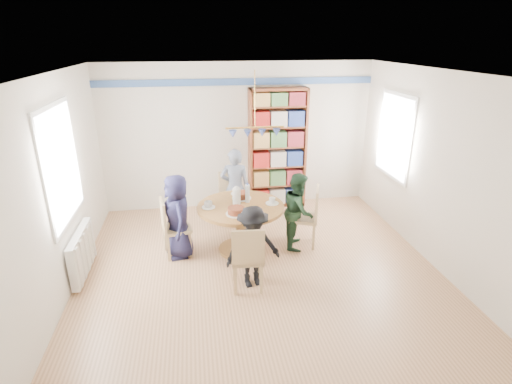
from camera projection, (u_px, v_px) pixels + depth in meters
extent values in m
plane|color=tan|center=(260.00, 271.00, 5.64)|extent=(5.00, 5.00, 0.00)
plane|color=white|center=(261.00, 73.00, 4.66)|extent=(5.00, 5.00, 0.00)
plane|color=beige|center=(238.00, 137.00, 7.45)|extent=(5.00, 0.00, 5.00)
plane|color=beige|center=(320.00, 298.00, 2.85)|extent=(5.00, 0.00, 5.00)
plane|color=beige|center=(56.00, 192.00, 4.78)|extent=(0.00, 5.00, 5.00)
plane|color=beige|center=(439.00, 172.00, 5.51)|extent=(0.00, 5.00, 5.00)
cube|color=#33538D|center=(238.00, 82.00, 7.07)|extent=(5.00, 0.02, 0.12)
cube|color=white|center=(61.00, 165.00, 4.97)|extent=(0.03, 1.32, 1.52)
cube|color=white|center=(62.00, 165.00, 4.97)|extent=(0.01, 1.20, 1.40)
cube|color=white|center=(395.00, 136.00, 6.64)|extent=(0.03, 1.12, 1.42)
cube|color=white|center=(394.00, 136.00, 6.63)|extent=(0.01, 1.00, 1.30)
cylinder|color=gold|center=(255.00, 99.00, 5.26)|extent=(0.01, 0.01, 0.75)
cylinder|color=gold|center=(255.00, 127.00, 5.39)|extent=(0.80, 0.02, 0.02)
cone|color=#3E54AF|center=(233.00, 134.00, 5.38)|extent=(0.11, 0.11, 0.10)
cone|color=#3E54AF|center=(248.00, 133.00, 5.41)|extent=(0.11, 0.11, 0.10)
cone|color=#3E54AF|center=(262.00, 133.00, 5.44)|extent=(0.11, 0.11, 0.10)
cone|color=#3E54AF|center=(276.00, 132.00, 5.46)|extent=(0.11, 0.11, 0.10)
cube|color=silver|center=(82.00, 253.00, 5.43)|extent=(0.10, 1.00, 0.60)
cube|color=silver|center=(79.00, 268.00, 5.07)|extent=(0.02, 0.06, 0.56)
cube|color=silver|center=(83.00, 260.00, 5.26)|extent=(0.02, 0.06, 0.56)
cube|color=silver|center=(87.00, 252.00, 5.44)|extent=(0.02, 0.06, 0.56)
cube|color=silver|center=(90.00, 245.00, 5.63)|extent=(0.02, 0.06, 0.56)
cube|color=silver|center=(93.00, 239.00, 5.81)|extent=(0.02, 0.06, 0.56)
cylinder|color=olive|center=(241.00, 207.00, 5.95)|extent=(1.30, 1.30, 0.05)
cylinder|color=olive|center=(241.00, 230.00, 6.08)|extent=(0.16, 0.16, 0.70)
cylinder|color=olive|center=(241.00, 249.00, 6.20)|extent=(0.70, 0.70, 0.04)
cube|color=tan|center=(177.00, 229.00, 5.94)|extent=(0.46, 0.46, 0.05)
cube|color=tan|center=(163.00, 216.00, 5.80)|extent=(0.11, 0.40, 0.47)
cube|color=tan|center=(190.00, 245.00, 5.93)|extent=(0.04, 0.04, 0.41)
cube|color=tan|center=(187.00, 236.00, 6.21)|extent=(0.04, 0.04, 0.41)
cube|color=tan|center=(169.00, 249.00, 5.83)|extent=(0.04, 0.04, 0.41)
cube|color=tan|center=(166.00, 239.00, 6.12)|extent=(0.04, 0.04, 0.41)
cube|color=tan|center=(304.00, 218.00, 6.23)|extent=(0.54, 0.54, 0.05)
cube|color=tan|center=(317.00, 204.00, 6.11)|extent=(0.17, 0.41, 0.50)
cube|color=tan|center=(293.00, 226.00, 6.50)|extent=(0.05, 0.05, 0.43)
cube|color=tan|center=(291.00, 236.00, 6.19)|extent=(0.05, 0.05, 0.43)
cube|color=tan|center=(314.00, 227.00, 6.45)|extent=(0.05, 0.05, 0.43)
cube|color=tan|center=(313.00, 237.00, 6.13)|extent=(0.05, 0.05, 0.43)
cube|color=tan|center=(233.00, 200.00, 6.96)|extent=(0.46, 0.46, 0.05)
cube|color=tan|center=(230.00, 184.00, 7.03)|extent=(0.40, 0.11, 0.48)
cube|color=tan|center=(226.00, 217.00, 6.85)|extent=(0.04, 0.04, 0.41)
cube|color=tan|center=(245.00, 214.00, 6.95)|extent=(0.04, 0.04, 0.41)
cube|color=tan|center=(222.00, 210.00, 7.14)|extent=(0.04, 0.04, 0.41)
cube|color=tan|center=(239.00, 207.00, 7.23)|extent=(0.04, 0.04, 0.41)
cube|color=tan|center=(247.00, 258.00, 5.14)|extent=(0.43, 0.43, 0.05)
cube|color=tan|center=(248.00, 248.00, 4.88)|extent=(0.41, 0.06, 0.48)
cube|color=tan|center=(259.00, 266.00, 5.39)|extent=(0.04, 0.04, 0.42)
cube|color=tan|center=(234.00, 267.00, 5.36)|extent=(0.04, 0.04, 0.42)
cube|color=tan|center=(261.00, 279.00, 5.08)|extent=(0.04, 0.04, 0.42)
cube|color=tan|center=(235.00, 281.00, 5.05)|extent=(0.04, 0.04, 0.42)
imported|color=#1C1C3E|center=(178.00, 217.00, 5.84)|extent=(0.54, 0.70, 1.28)
imported|color=#19331F|center=(299.00, 210.00, 6.14)|extent=(0.60, 0.69, 1.20)
imported|color=gray|center=(235.00, 188.00, 6.81)|extent=(0.55, 0.40, 1.37)
imported|color=black|center=(253.00, 247.00, 5.14)|extent=(0.80, 0.55, 1.13)
cube|color=brown|center=(250.00, 150.00, 7.41)|extent=(0.04, 0.32, 2.25)
cube|color=brown|center=(304.00, 148.00, 7.56)|extent=(0.04, 0.32, 2.25)
cube|color=brown|center=(278.00, 89.00, 7.09)|extent=(1.07, 0.32, 0.04)
cube|color=brown|center=(276.00, 203.00, 7.89)|extent=(1.07, 0.32, 0.06)
cube|color=brown|center=(276.00, 147.00, 7.63)|extent=(1.07, 0.02, 2.25)
cube|color=brown|center=(277.00, 184.00, 7.74)|extent=(1.01, 0.30, 0.03)
cube|color=brown|center=(277.00, 166.00, 7.61)|extent=(1.01, 0.30, 0.03)
cube|color=brown|center=(277.00, 146.00, 7.47)|extent=(1.01, 0.30, 0.03)
cube|color=brown|center=(278.00, 127.00, 7.33)|extent=(1.01, 0.30, 0.03)
cube|color=brown|center=(278.00, 106.00, 7.20)|extent=(1.01, 0.30, 0.03)
cube|color=maroon|center=(260.00, 196.00, 7.76)|extent=(0.30, 0.24, 0.28)
cube|color=silver|center=(277.00, 195.00, 7.80)|extent=(0.30, 0.24, 0.28)
cube|color=navy|center=(293.00, 194.00, 7.85)|extent=(0.30, 0.24, 0.28)
cube|color=tan|center=(260.00, 178.00, 7.62)|extent=(0.30, 0.24, 0.28)
cube|color=#477541|center=(277.00, 177.00, 7.67)|extent=(0.30, 0.24, 0.28)
cube|color=maroon|center=(293.00, 176.00, 7.71)|extent=(0.30, 0.24, 0.28)
cube|color=maroon|center=(261.00, 159.00, 7.48)|extent=(0.30, 0.24, 0.28)
cube|color=silver|center=(277.00, 158.00, 7.53)|extent=(0.30, 0.24, 0.28)
cube|color=navy|center=(294.00, 157.00, 7.58)|extent=(0.30, 0.24, 0.28)
cube|color=tan|center=(261.00, 139.00, 7.35)|extent=(0.30, 0.24, 0.28)
cube|color=#477541|center=(278.00, 139.00, 7.39)|extent=(0.30, 0.24, 0.28)
cube|color=maroon|center=(295.00, 138.00, 7.44)|extent=(0.30, 0.24, 0.28)
cube|color=maroon|center=(261.00, 119.00, 7.21)|extent=(0.30, 0.24, 0.28)
cube|color=silver|center=(278.00, 118.00, 7.26)|extent=(0.30, 0.24, 0.28)
cube|color=navy|center=(295.00, 118.00, 7.31)|extent=(0.30, 0.24, 0.28)
cube|color=tan|center=(261.00, 99.00, 7.08)|extent=(0.30, 0.24, 0.23)
cube|color=#477541|center=(279.00, 99.00, 7.13)|extent=(0.30, 0.24, 0.23)
cube|color=maroon|center=(296.00, 98.00, 7.18)|extent=(0.30, 0.24, 0.23)
cylinder|color=white|center=(237.00, 196.00, 5.96)|extent=(0.12, 0.12, 0.24)
sphere|color=white|center=(236.00, 189.00, 5.92)|extent=(0.09, 0.09, 0.09)
cylinder|color=silver|center=(247.00, 193.00, 6.01)|extent=(0.07, 0.07, 0.28)
cylinder|color=#3E54AF|center=(247.00, 184.00, 5.96)|extent=(0.03, 0.03, 0.03)
cylinder|color=white|center=(242.00, 198.00, 6.20)|extent=(0.30, 0.30, 0.01)
cylinder|color=brown|center=(242.00, 195.00, 6.18)|extent=(0.24, 0.24, 0.09)
cylinder|color=white|center=(236.00, 214.00, 5.65)|extent=(0.30, 0.30, 0.01)
cylinder|color=brown|center=(236.00, 210.00, 5.63)|extent=(0.24, 0.24, 0.09)
cylinder|color=white|center=(208.00, 207.00, 5.87)|extent=(0.20, 0.20, 0.01)
imported|color=white|center=(208.00, 204.00, 5.85)|extent=(0.12, 0.12, 0.10)
cylinder|color=white|center=(272.00, 203.00, 6.01)|extent=(0.20, 0.20, 0.01)
imported|color=white|center=(272.00, 201.00, 5.99)|extent=(0.10, 0.10, 0.09)
cylinder|color=white|center=(237.00, 194.00, 6.37)|extent=(0.20, 0.20, 0.01)
imported|color=white|center=(237.00, 191.00, 6.36)|extent=(0.12, 0.12, 0.10)
cylinder|color=white|center=(245.00, 219.00, 5.50)|extent=(0.20, 0.20, 0.01)
imported|color=white|center=(245.00, 216.00, 5.48)|extent=(0.10, 0.10, 0.09)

